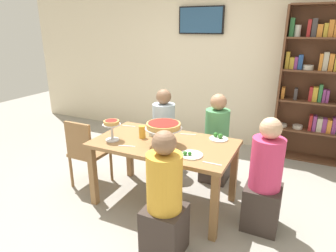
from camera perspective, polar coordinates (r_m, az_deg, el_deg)
name	(u,v)px	position (r m, az deg, el deg)	size (l,w,h in m)	color
ground_plane	(164,201)	(3.48, -0.73, -14.50)	(12.00, 12.00, 0.00)	gray
rear_partition	(223,60)	(5.00, 10.70, 12.61)	(8.00, 0.12, 2.80)	beige
dining_table	(164,150)	(3.18, -0.78, -4.75)	(1.51, 0.86, 0.74)	olive
bookshelf	(320,84)	(4.68, 27.64, 7.33)	(1.14, 0.30, 2.21)	brown
television	(201,20)	(5.00, 6.48, 19.87)	(0.75, 0.05, 0.43)	black
diner_far_left	(164,137)	(3.98, -0.82, -2.10)	(0.34, 0.34, 1.15)	#382D28
diner_far_right	(216,145)	(3.77, 9.38, -3.60)	(0.34, 0.34, 1.15)	#382D28
diner_head_east	(264,183)	(3.00, 18.31, -10.55)	(0.34, 0.34, 1.15)	#382D28
diner_near_right	(164,204)	(2.55, -0.70, -14.98)	(0.34, 0.34, 1.15)	#382D28
chair_head_west	(86,150)	(3.70, -15.74, -4.62)	(0.40, 0.40, 0.87)	olive
deep_dish_pizza_stand	(163,127)	(2.97, -0.90, -0.12)	(0.38, 0.38, 0.25)	silver
personal_pizza_stand	(112,126)	(3.18, -10.96, 0.01)	(0.20, 0.20, 0.23)	silver
salad_plate_near_diner	(158,128)	(3.50, -1.97, -0.45)	(0.24, 0.24, 0.07)	white
salad_plate_far_diner	(218,138)	(3.25, 9.84, -2.27)	(0.20, 0.20, 0.07)	white
salad_plate_spare	(190,155)	(2.81, 4.40, -5.62)	(0.23, 0.23, 0.06)	white
beer_glass_amber_tall	(142,132)	(3.24, -5.08, -1.16)	(0.07, 0.07, 0.14)	gold
water_glass_clear_near	(152,131)	(3.30, -3.20, -1.03)	(0.07, 0.07, 0.11)	white
cutlery_fork_near	(127,146)	(3.06, -8.06, -3.89)	(0.18, 0.02, 0.01)	silver
cutlery_knife_near	(129,126)	(3.66, -7.68, 0.01)	(0.18, 0.02, 0.01)	silver
cutlery_fork_far	(188,134)	(3.36, 3.98, -1.64)	(0.18, 0.02, 0.01)	silver
cutlery_knife_far	(212,163)	(2.68, 8.60, -7.26)	(0.18, 0.02, 0.01)	silver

